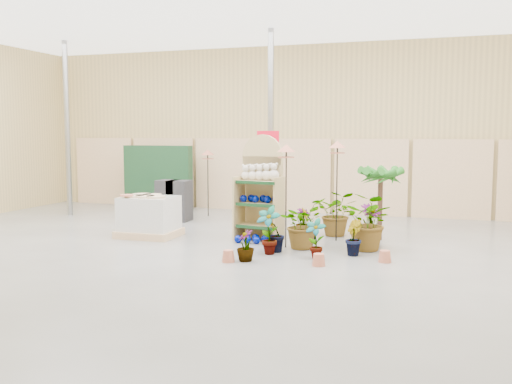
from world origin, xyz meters
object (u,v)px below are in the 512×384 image
bird_table_front (286,152)px  potted_plant_2 (302,223)px  pallet_stack (149,217)px  display_shelf (261,191)px

bird_table_front → potted_plant_2: size_ratio=2.07×
pallet_stack → potted_plant_2: 3.31m
display_shelf → pallet_stack: size_ratio=1.78×
display_shelf → potted_plant_2: size_ratio=2.26×
potted_plant_2 → display_shelf: bearing=146.1°
display_shelf → potted_plant_2: (1.02, -0.68, -0.50)m
pallet_stack → bird_table_front: bird_table_front is taller
pallet_stack → potted_plant_2: size_ratio=1.27×
pallet_stack → bird_table_front: (3.00, -0.20, 1.39)m
pallet_stack → bird_table_front: bearing=-4.7°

